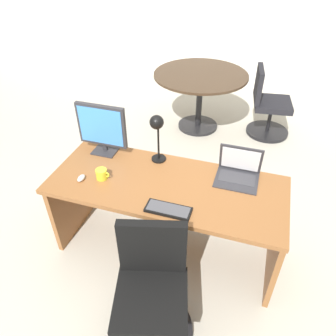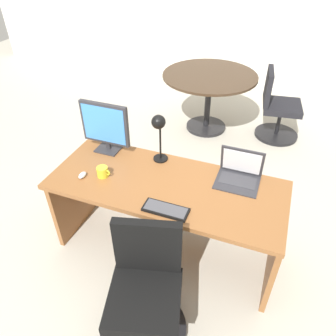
{
  "view_description": "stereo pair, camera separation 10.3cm",
  "coord_description": "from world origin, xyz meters",
  "views": [
    {
      "loc": [
        0.57,
        -1.77,
        2.29
      ],
      "look_at": [
        0.0,
        0.04,
        0.85
      ],
      "focal_mm": 34.44,
      "sensor_mm": 36.0,
      "label": 1
    },
    {
      "loc": [
        0.67,
        -1.73,
        2.29
      ],
      "look_at": [
        0.0,
        0.04,
        0.85
      ],
      "focal_mm": 34.44,
      "sensor_mm": 36.0,
      "label": 2
    }
  ],
  "objects": [
    {
      "name": "ground",
      "position": [
        0.0,
        1.5,
        0.0
      ],
      "size": [
        12.0,
        12.0,
        0.0
      ],
      "primitive_type": "plane",
      "color": "#B7B2A3"
    },
    {
      "name": "meeting_chair_near",
      "position": [
        0.65,
        2.27,
        0.37
      ],
      "size": [
        0.56,
        0.56,
        0.89
      ],
      "color": "black",
      "rests_on": "ground"
    },
    {
      "name": "coffee_mug",
      "position": [
        -0.49,
        -0.09,
        0.77
      ],
      "size": [
        0.11,
        0.09,
        0.08
      ],
      "color": "yellow",
      "rests_on": "desk"
    },
    {
      "name": "keyboard",
      "position": [
        0.1,
        -0.27,
        0.74
      ],
      "size": [
        0.32,
        0.12,
        0.02
      ],
      "color": "black",
      "rests_on": "desk"
    },
    {
      "name": "desk",
      "position": [
        0.0,
        0.05,
        0.52
      ],
      "size": [
        1.78,
        0.73,
        0.73
      ],
      "color": "brown",
      "rests_on": "ground"
    },
    {
      "name": "meeting_table",
      "position": [
        -0.23,
        2.15,
        0.58
      ],
      "size": [
        1.2,
        1.2,
        0.77
      ],
      "color": "black",
      "rests_on": "ground"
    },
    {
      "name": "laptop",
      "position": [
        0.5,
        0.25,
        0.81
      ],
      "size": [
        0.32,
        0.27,
        0.26
      ],
      "color": "#2D2D33",
      "rests_on": "desk"
    },
    {
      "name": "monitor",
      "position": [
        -0.63,
        0.24,
        0.97
      ],
      "size": [
        0.42,
        0.16,
        0.44
      ],
      "color": "#2D2D33",
      "rests_on": "desk"
    },
    {
      "name": "desk_lamp",
      "position": [
        -0.16,
        0.25,
        1.04
      ],
      "size": [
        0.12,
        0.14,
        0.42
      ],
      "color": "black",
      "rests_on": "desk"
    },
    {
      "name": "mouse",
      "position": [
        -0.63,
        -0.16,
        0.75
      ],
      "size": [
        0.05,
        0.08,
        0.04
      ],
      "color": "silver",
      "rests_on": "desk"
    },
    {
      "name": "office_chair",
      "position": [
        0.12,
        -0.68,
        0.34
      ],
      "size": [
        0.57,
        0.58,
        0.86
      ],
      "color": "black",
      "rests_on": "ground"
    }
  ]
}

